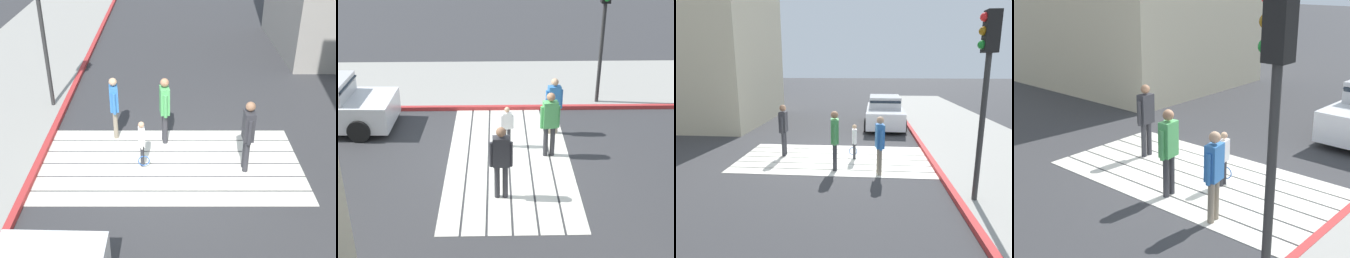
% 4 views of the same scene
% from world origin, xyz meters
% --- Properties ---
extents(ground_plane, '(120.00, 120.00, 0.00)m').
position_xyz_m(ground_plane, '(0.00, 0.00, 0.00)').
color(ground_plane, '#38383A').
extents(crosswalk_stripes, '(6.40, 3.25, 0.01)m').
position_xyz_m(crosswalk_stripes, '(0.00, 0.00, 0.01)').
color(crosswalk_stripes, silver).
rests_on(crosswalk_stripes, ground).
extents(curb_painted, '(0.16, 40.00, 0.13)m').
position_xyz_m(curb_painted, '(-3.25, 0.00, 0.07)').
color(curb_painted, '#BC3333').
rests_on(curb_painted, ground).
extents(traffic_light_corner, '(0.39, 0.28, 4.24)m').
position_xyz_m(traffic_light_corner, '(-3.58, 3.06, 3.04)').
color(traffic_light_corner, '#2D2D2D').
rests_on(traffic_light_corner, ground).
extents(pedestrian_adult_lead, '(0.24, 0.53, 1.81)m').
position_xyz_m(pedestrian_adult_lead, '(1.79, -0.23, 1.05)').
color(pedestrian_adult_lead, '#333338').
rests_on(pedestrian_adult_lead, ground).
extents(pedestrian_adult_trailing, '(0.27, 0.50, 1.73)m').
position_xyz_m(pedestrian_adult_trailing, '(-1.48, 1.34, 1.00)').
color(pedestrian_adult_trailing, gray).
rests_on(pedestrian_adult_trailing, ground).
extents(pedestrian_adult_side, '(0.28, 0.53, 1.82)m').
position_xyz_m(pedestrian_adult_side, '(-0.15, 1.08, 1.06)').
color(pedestrian_adult_side, '#333338').
rests_on(pedestrian_adult_side, ground).
extents(pedestrian_child_with_racket, '(0.28, 0.38, 1.20)m').
position_xyz_m(pedestrian_child_with_racket, '(-0.69, -0.05, 0.67)').
color(pedestrian_child_with_racket, '#333338').
rests_on(pedestrian_child_with_racket, ground).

